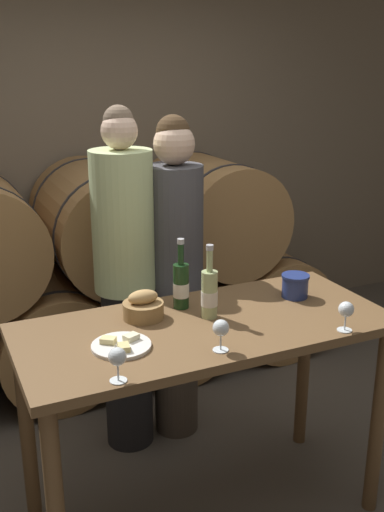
% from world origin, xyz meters
% --- Properties ---
extents(stone_wall_back, '(10.00, 0.12, 3.20)m').
position_xyz_m(stone_wall_back, '(0.00, 2.10, 1.60)').
color(stone_wall_back, '#7F705B').
rests_on(stone_wall_back, ground_plane).
extents(barrel_stack, '(3.01, 0.95, 1.39)m').
position_xyz_m(barrel_stack, '(-0.00, 1.50, 0.64)').
color(barrel_stack, '#A87A47').
rests_on(barrel_stack, ground_plane).
extents(tasting_table, '(1.55, 0.69, 0.96)m').
position_xyz_m(tasting_table, '(0.00, 0.00, 0.81)').
color(tasting_table, brown).
rests_on(tasting_table, ground_plane).
extents(person_left, '(0.31, 0.31, 1.79)m').
position_xyz_m(person_left, '(-0.12, 0.68, 0.92)').
color(person_left, '#232326').
rests_on(person_left, ground_plane).
extents(person_right, '(0.29, 0.29, 1.74)m').
position_xyz_m(person_right, '(0.15, 0.68, 0.91)').
color(person_right, '#4C4238').
rests_on(person_right, ground_plane).
extents(wine_bottle_red, '(0.07, 0.07, 0.31)m').
position_xyz_m(wine_bottle_red, '(-0.03, 0.20, 1.06)').
color(wine_bottle_red, '#193819').
rests_on(wine_bottle_red, tasting_table).
extents(wine_bottle_white, '(0.07, 0.07, 0.32)m').
position_xyz_m(wine_bottle_white, '(0.04, 0.05, 1.06)').
color(wine_bottle_white, '#ADBC7F').
rests_on(wine_bottle_white, tasting_table).
extents(blue_crock, '(0.13, 0.13, 0.11)m').
position_xyz_m(blue_crock, '(0.50, 0.09, 1.01)').
color(blue_crock, navy).
rests_on(blue_crock, tasting_table).
extents(bread_basket, '(0.17, 0.17, 0.12)m').
position_xyz_m(bread_basket, '(-0.22, 0.16, 1.00)').
color(bread_basket, olive).
rests_on(bread_basket, tasting_table).
extents(cheese_plate, '(0.23, 0.23, 0.04)m').
position_xyz_m(cheese_plate, '(-0.39, -0.07, 0.97)').
color(cheese_plate, white).
rests_on(cheese_plate, tasting_table).
extents(wine_glass_far_left, '(0.06, 0.06, 0.12)m').
position_xyz_m(wine_glass_far_left, '(-0.48, -0.30, 1.04)').
color(wine_glass_far_left, white).
rests_on(wine_glass_far_left, tasting_table).
extents(wine_glass_left, '(0.06, 0.06, 0.12)m').
position_xyz_m(wine_glass_left, '(-0.06, -0.24, 1.04)').
color(wine_glass_left, white).
rests_on(wine_glass_left, tasting_table).
extents(wine_glass_center, '(0.06, 0.06, 0.12)m').
position_xyz_m(wine_glass_center, '(0.47, -0.30, 1.04)').
color(wine_glass_center, white).
rests_on(wine_glass_center, tasting_table).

